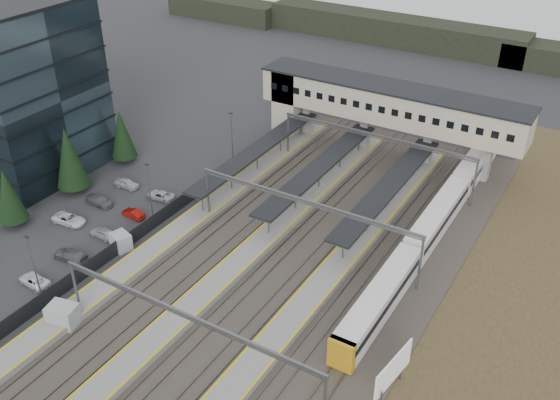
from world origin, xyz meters
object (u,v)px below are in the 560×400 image
Objects in this scene: relay_cabin_near at (63,316)px; relay_cabin_far at (121,241)px; footbridge at (372,103)px; office_building at (1,84)px; billboard at (393,371)px; train at (437,220)px.

relay_cabin_far is at bearing 108.52° from relay_cabin_near.
relay_cabin_far is 42.08m from footbridge.
office_building is 0.60× the size of footbridge.
office_building reaches higher than billboard.
footbridge is at bearing 69.30° from relay_cabin_far.
office_building reaches higher than relay_cabin_near.
billboard is (31.94, 8.21, 2.13)m from relay_cabin_near.
relay_cabin_far is at bearing -110.70° from footbridge.
relay_cabin_near reaches higher than relay_cabin_far.
relay_cabin_far is (29.03, -8.83, -11.16)m from office_building.
relay_cabin_near is at bearing -71.48° from relay_cabin_far.
relay_cabin_far is at bearing -16.92° from office_building.
billboard is (21.55, -43.41, -4.58)m from footbridge.
office_building is 0.45× the size of train.
footbridge is at bearing 34.47° from office_building.
relay_cabin_near is at bearing -101.38° from footbridge.
relay_cabin_far is at bearing 172.79° from billboard.
office_building is at bearing 147.01° from relay_cabin_near.
train is at bearing 100.92° from billboard.
relay_cabin_near is 0.08× the size of footbridge.
office_building is 32.33m from relay_cabin_far.
relay_cabin_near is at bearing -32.99° from office_building.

